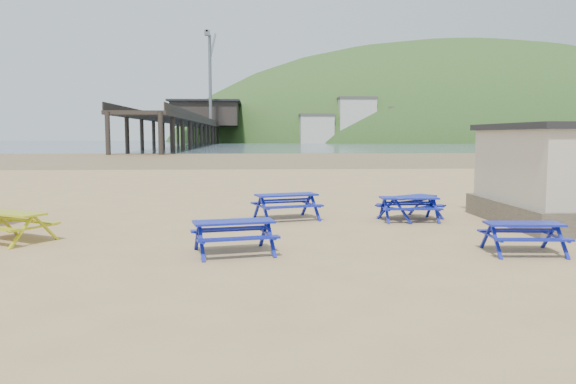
{
  "coord_description": "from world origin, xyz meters",
  "views": [
    {
      "loc": [
        -0.79,
        -16.06,
        2.78
      ],
      "look_at": [
        0.22,
        1.5,
        1.0
      ],
      "focal_mm": 35.0,
      "sensor_mm": 36.0,
      "label": 1
    }
  ],
  "objects": [
    {
      "name": "picnic_table_yellow",
      "position": [
        -7.16,
        -1.14,
        0.39
      ],
      "size": [
        2.35,
        2.22,
        0.78
      ],
      "rotation": [
        0.0,
        0.0,
        -0.54
      ],
      "color": "#AEAB0A",
      "rests_on": "ground"
    },
    {
      "name": "pier",
      "position": [
        -17.99,
        178.23,
        5.46
      ],
      "size": [
        24.0,
        220.0,
        39.29
      ],
      "color": "black",
      "rests_on": "ground"
    },
    {
      "name": "picnic_table_blue_e",
      "position": [
        5.51,
        -3.34,
        0.37
      ],
      "size": [
        1.84,
        1.52,
        0.73
      ],
      "rotation": [
        0.0,
        0.0,
        -0.07
      ],
      "color": "#161198",
      "rests_on": "ground"
    },
    {
      "name": "picnic_table_blue_d",
      "position": [
        -1.32,
        -2.98,
        0.39
      ],
      "size": [
        2.16,
        1.88,
        0.78
      ],
      "rotation": [
        0.0,
        0.0,
        0.22
      ],
      "color": "#161198",
      "rests_on": "ground"
    },
    {
      "name": "picnic_table_blue_a",
      "position": [
        0.21,
        2.38,
        0.42
      ],
      "size": [
        2.39,
        2.13,
        0.84
      ],
      "rotation": [
        0.0,
        0.0,
        0.29
      ],
      "color": "#161198",
      "rests_on": "ground"
    },
    {
      "name": "ground",
      "position": [
        0.0,
        0.0,
        0.0
      ],
      "size": [
        400.0,
        400.0,
        0.0
      ],
      "primitive_type": "plane",
      "color": "tan",
      "rests_on": "ground"
    },
    {
      "name": "sea",
      "position": [
        0.0,
        170.0,
        0.01
      ],
      "size": [
        400.0,
        400.0,
        0.0
      ],
      "primitive_type": "plane",
      "color": "#485B68",
      "rests_on": "ground"
    },
    {
      "name": "picnic_table_blue_b",
      "position": [
        4.19,
        1.85,
        0.39
      ],
      "size": [
        1.89,
        1.54,
        0.78
      ],
      "rotation": [
        0.0,
        0.0,
        -0.03
      ],
      "color": "#161198",
      "rests_on": "ground"
    },
    {
      "name": "wet_sand",
      "position": [
        0.0,
        55.0,
        0.0
      ],
      "size": [
        400.0,
        400.0,
        0.0
      ],
      "primitive_type": "plane",
      "color": "olive",
      "rests_on": "ground"
    },
    {
      "name": "picnic_table_blue_c",
      "position": [
        4.33,
        2.14,
        0.39
      ],
      "size": [
        2.36,
        2.27,
        0.77
      ],
      "rotation": [
        0.0,
        0.0,
        0.6
      ],
      "color": "#161198",
      "rests_on": "ground"
    },
    {
      "name": "headland_town",
      "position": [
        90.0,
        229.68,
        -9.91
      ],
      "size": [
        264.0,
        144.0,
        108.0
      ],
      "color": "#2D4C1E",
      "rests_on": "ground"
    }
  ]
}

